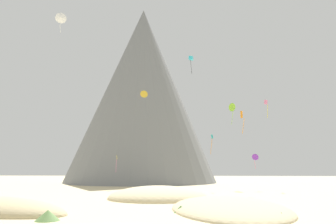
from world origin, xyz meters
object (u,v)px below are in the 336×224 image
at_px(bush_mid_center, 181,209).
at_px(bush_ridge_crest, 48,215).
at_px(bush_near_left, 232,213).
at_px(kite_yellow_low, 117,161).
at_px(kite_cyan_high, 191,58).
at_px(kite_violet_low, 255,157).
at_px(kite_lime_mid, 232,107).
at_px(rock_massif, 142,100).
at_px(kite_teal_low, 212,140).
at_px(kite_orange_mid, 242,117).
at_px(kite_gold_mid, 144,94).
at_px(kite_white_high, 61,18).
at_px(kite_pink_mid, 266,105).
at_px(bush_low_patch, 282,216).

bearing_deg(bush_mid_center, bush_ridge_crest, -153.54).
distance_m(bush_near_left, kite_yellow_low, 45.01).
height_order(bush_ridge_crest, kite_cyan_high, kite_cyan_high).
height_order(bush_mid_center, kite_violet_low, kite_violet_low).
bearing_deg(kite_lime_mid, bush_near_left, 128.44).
height_order(rock_massif, kite_teal_low, rock_massif).
relative_size(kite_orange_mid, kite_gold_mid, 2.59).
bearing_deg(kite_gold_mid, bush_mid_center, 86.16).
distance_m(bush_ridge_crest, kite_gold_mid, 45.98).
bearing_deg(bush_mid_center, kite_orange_mid, 66.44).
relative_size(kite_lime_mid, kite_white_high, 1.25).
bearing_deg(kite_teal_low, kite_yellow_low, 159.34).
height_order(kite_white_high, kite_yellow_low, kite_white_high).
xyz_separation_m(kite_white_high, kite_orange_mid, (38.54, 3.84, -21.61)).
bearing_deg(kite_lime_mid, bush_mid_center, 121.78).
distance_m(bush_near_left, kite_pink_mid, 52.00).
bearing_deg(bush_mid_center, kite_gold_mid, 105.15).
relative_size(rock_massif, kite_white_high, 16.38).
bearing_deg(bush_near_left, kite_white_high, 140.71).
xyz_separation_m(rock_massif, kite_yellow_low, (0.08, -41.05, -23.95)).
relative_size(bush_mid_center, kite_orange_mid, 0.33).
height_order(bush_near_left, kite_violet_low, kite_violet_low).
height_order(rock_massif, kite_pink_mid, rock_massif).
xyz_separation_m(bush_near_left, kite_gold_mid, (-14.71, 35.75, 21.99)).
relative_size(bush_low_patch, kite_teal_low, 0.26).
bearing_deg(bush_ridge_crest, kite_teal_low, 65.74).
bearing_deg(bush_mid_center, rock_massif, 101.62).
height_order(kite_orange_mid, kite_gold_mid, kite_gold_mid).
bearing_deg(kite_yellow_low, bush_ridge_crest, -140.44).
bearing_deg(kite_orange_mid, kite_lime_mid, 22.61).
bearing_deg(bush_ridge_crest, kite_white_high, 114.18).
bearing_deg(kite_white_high, kite_yellow_low, 29.50).
relative_size(kite_lime_mid, kite_yellow_low, 1.45).
relative_size(bush_near_left, bush_low_patch, 2.03).
bearing_deg(kite_yellow_low, kite_lime_mid, -37.43).
height_order(kite_cyan_high, kite_pink_mid, kite_cyan_high).
bearing_deg(kite_pink_mid, kite_yellow_low, -140.21).
height_order(bush_mid_center, kite_yellow_low, kite_yellow_low).
xyz_separation_m(kite_lime_mid, kite_pink_mid, (8.19, -3.47, -0.04)).
distance_m(rock_massif, kite_lime_mid, 44.23).
bearing_deg(bush_mid_center, bush_near_left, -16.11).
distance_m(bush_mid_center, kite_cyan_high, 59.27).
bearing_deg(bush_mid_center, kite_teal_low, 79.71).
distance_m(bush_low_patch, kite_teal_low, 42.39).
distance_m(bush_ridge_crest, kite_yellow_low, 44.23).
relative_size(kite_cyan_high, kite_yellow_low, 1.33).
bearing_deg(kite_violet_low, kite_orange_mid, 64.53).
distance_m(kite_cyan_high, kite_orange_mid, 29.78).
distance_m(kite_violet_low, kite_cyan_high, 33.17).
height_order(kite_teal_low, kite_violet_low, kite_teal_low).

